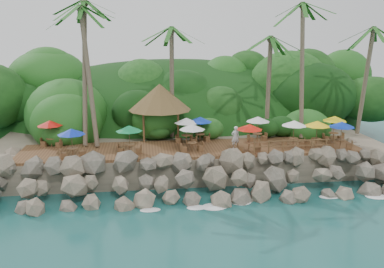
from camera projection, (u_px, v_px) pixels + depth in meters
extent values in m
plane|color=#19514F|center=(203.00, 207.00, 25.93)|extent=(140.00, 140.00, 0.00)
cube|color=gray|center=(180.00, 134.00, 41.12)|extent=(32.00, 25.20, 2.10)
ellipsoid|color=#143811|center=(174.00, 128.00, 48.60)|extent=(44.80, 28.00, 15.40)
cube|color=brown|center=(192.00, 149.00, 31.20)|extent=(26.00, 5.00, 0.20)
ellipsoid|color=white|center=(10.00, 214.00, 24.77)|extent=(1.20, 0.80, 0.06)
ellipsoid|color=white|center=(61.00, 212.00, 25.13)|extent=(1.20, 0.80, 0.06)
ellipsoid|color=white|center=(109.00, 209.00, 25.49)|extent=(1.20, 0.80, 0.06)
ellipsoid|color=white|center=(157.00, 207.00, 25.85)|extent=(1.20, 0.80, 0.06)
ellipsoid|color=white|center=(203.00, 204.00, 26.21)|extent=(1.20, 0.80, 0.06)
ellipsoid|color=white|center=(248.00, 202.00, 26.57)|extent=(1.20, 0.80, 0.06)
ellipsoid|color=white|center=(291.00, 200.00, 26.93)|extent=(1.20, 0.80, 0.06)
ellipsoid|color=white|center=(334.00, 198.00, 27.29)|extent=(1.20, 0.80, 0.06)
ellipsoid|color=white|center=(375.00, 196.00, 27.64)|extent=(1.20, 0.80, 0.06)
cylinder|color=brown|center=(89.00, 77.00, 30.84)|extent=(1.38, 2.46, 10.62)
ellipsoid|color=#23601E|center=(85.00, 3.00, 29.58)|extent=(6.00, 6.00, 2.40)
cylinder|color=brown|center=(85.00, 73.00, 31.25)|extent=(0.67, 2.91, 11.06)
cylinder|color=brown|center=(172.00, 84.00, 33.41)|extent=(0.47, 0.66, 9.11)
ellipsoid|color=#23601E|center=(171.00, 28.00, 32.34)|extent=(6.00, 6.00, 2.40)
cylinder|color=brown|center=(268.00, 88.00, 33.48)|extent=(0.62, 1.11, 8.39)
ellipsoid|color=#23601E|center=(271.00, 37.00, 32.50)|extent=(6.00, 6.00, 2.40)
cylinder|color=brown|center=(302.00, 71.00, 33.60)|extent=(0.58, 2.30, 11.08)
ellipsoid|color=#23601E|center=(306.00, 1.00, 32.29)|extent=(6.00, 6.00, 2.40)
cylinder|color=brown|center=(365.00, 82.00, 34.56)|extent=(0.80, 0.95, 9.15)
ellipsoid|color=#23601E|center=(371.00, 27.00, 33.49)|extent=(6.00, 6.00, 2.40)
cylinder|color=brown|center=(144.00, 128.00, 32.52)|extent=(0.16, 0.16, 2.40)
cylinder|color=brown|center=(178.00, 127.00, 32.86)|extent=(0.16, 0.16, 2.40)
cylinder|color=brown|center=(143.00, 121.00, 35.22)|extent=(0.16, 0.16, 2.40)
cylinder|color=brown|center=(175.00, 120.00, 35.56)|extent=(0.16, 0.16, 2.40)
cone|color=brown|center=(160.00, 97.00, 33.50)|extent=(5.24, 5.24, 2.20)
cylinder|color=brown|center=(200.00, 138.00, 32.74)|extent=(0.07, 0.07, 0.69)
cylinder|color=brown|center=(200.00, 134.00, 32.66)|extent=(0.78, 0.78, 0.05)
cylinder|color=brown|center=(200.00, 130.00, 32.58)|extent=(0.05, 0.05, 2.04)
cone|color=#0D31B1|center=(200.00, 119.00, 32.37)|extent=(1.95, 1.95, 0.42)
cube|color=brown|center=(193.00, 141.00, 32.44)|extent=(0.52, 0.52, 0.43)
cube|color=brown|center=(207.00, 139.00, 33.10)|extent=(0.52, 0.52, 0.43)
cylinder|color=brown|center=(192.00, 147.00, 30.05)|extent=(0.07, 0.07, 0.69)
cylinder|color=brown|center=(192.00, 143.00, 29.97)|extent=(0.78, 0.78, 0.05)
cylinder|color=brown|center=(192.00, 138.00, 29.90)|extent=(0.05, 0.05, 2.04)
cone|color=silver|center=(192.00, 127.00, 29.69)|extent=(1.95, 1.95, 0.42)
cube|color=brown|center=(184.00, 149.00, 29.91)|extent=(0.45, 0.45, 0.43)
cube|color=brown|center=(200.00, 148.00, 30.26)|extent=(0.45, 0.45, 0.43)
cylinder|color=brown|center=(293.00, 143.00, 31.34)|extent=(0.07, 0.07, 0.69)
cylinder|color=brown|center=(293.00, 138.00, 31.26)|extent=(0.78, 0.78, 0.05)
cylinder|color=brown|center=(294.00, 134.00, 31.19)|extent=(0.05, 0.05, 2.04)
cone|color=white|center=(294.00, 123.00, 30.98)|extent=(1.95, 1.95, 0.42)
cube|color=brown|center=(284.00, 144.00, 31.52)|extent=(0.50, 0.50, 0.43)
cube|color=brown|center=(302.00, 145.00, 31.23)|extent=(0.50, 0.50, 0.43)
cylinder|color=brown|center=(73.00, 153.00, 28.55)|extent=(0.07, 0.07, 0.69)
cylinder|color=brown|center=(72.00, 148.00, 28.46)|extent=(0.78, 0.78, 0.05)
cylinder|color=brown|center=(72.00, 144.00, 28.39)|extent=(0.05, 0.05, 2.04)
cone|color=#0D2AB3|center=(71.00, 132.00, 28.18)|extent=(1.95, 1.95, 0.42)
cube|color=brown|center=(63.00, 156.00, 28.32)|extent=(0.49, 0.49, 0.43)
cube|color=brown|center=(82.00, 154.00, 28.84)|extent=(0.49, 0.49, 0.43)
cylinder|color=brown|center=(333.00, 137.00, 33.08)|extent=(0.07, 0.07, 0.69)
cylinder|color=brown|center=(334.00, 133.00, 32.99)|extent=(0.78, 0.78, 0.05)
cylinder|color=brown|center=(334.00, 129.00, 32.92)|extent=(0.05, 0.05, 2.04)
cone|color=yellow|center=(335.00, 119.00, 32.71)|extent=(1.95, 1.95, 0.42)
cube|color=brown|center=(326.00, 139.00, 33.03)|extent=(0.39, 0.39, 0.43)
cube|color=brown|center=(341.00, 138.00, 33.18)|extent=(0.39, 0.39, 0.43)
cylinder|color=brown|center=(51.00, 143.00, 31.34)|extent=(0.07, 0.07, 0.69)
cylinder|color=brown|center=(51.00, 138.00, 31.25)|extent=(0.78, 0.78, 0.05)
cylinder|color=brown|center=(51.00, 134.00, 31.18)|extent=(0.05, 0.05, 2.04)
cone|color=red|center=(50.00, 123.00, 30.97)|extent=(1.95, 1.95, 0.42)
cube|color=brown|center=(44.00, 144.00, 31.52)|extent=(0.51, 0.51, 0.43)
cube|color=brown|center=(59.00, 145.00, 31.21)|extent=(0.51, 0.51, 0.43)
cylinder|color=brown|center=(249.00, 147.00, 30.04)|extent=(0.07, 0.07, 0.69)
cylinder|color=brown|center=(249.00, 143.00, 29.96)|extent=(0.78, 0.78, 0.05)
cylinder|color=brown|center=(249.00, 138.00, 29.88)|extent=(0.05, 0.05, 2.04)
cone|color=red|center=(250.00, 127.00, 29.68)|extent=(1.95, 1.95, 0.42)
cube|color=brown|center=(240.00, 149.00, 30.00)|extent=(0.39, 0.39, 0.43)
cube|color=brown|center=(257.00, 149.00, 30.14)|extent=(0.39, 0.39, 0.43)
cylinder|color=brown|center=(257.00, 138.00, 32.87)|extent=(0.07, 0.07, 0.69)
cylinder|color=brown|center=(257.00, 134.00, 32.78)|extent=(0.78, 0.78, 0.05)
cylinder|color=brown|center=(258.00, 130.00, 32.71)|extent=(0.05, 0.05, 2.04)
cone|color=silver|center=(258.00, 119.00, 32.50)|extent=(1.95, 1.95, 0.42)
cube|color=brown|center=(250.00, 140.00, 32.63)|extent=(0.49, 0.49, 0.43)
cube|color=brown|center=(264.00, 138.00, 33.16)|extent=(0.49, 0.49, 0.43)
cylinder|color=brown|center=(130.00, 149.00, 29.57)|extent=(0.07, 0.07, 0.69)
cylinder|color=brown|center=(130.00, 144.00, 29.48)|extent=(0.78, 0.78, 0.05)
cylinder|color=brown|center=(129.00, 140.00, 29.41)|extent=(0.05, 0.05, 2.04)
cone|color=#0D7D40|center=(129.00, 128.00, 29.20)|extent=(1.95, 1.95, 0.42)
cube|color=brown|center=(121.00, 151.00, 29.64)|extent=(0.46, 0.46, 0.43)
cube|color=brown|center=(139.00, 151.00, 29.56)|extent=(0.46, 0.46, 0.43)
cylinder|color=brown|center=(340.00, 144.00, 30.90)|extent=(0.07, 0.07, 0.69)
cylinder|color=brown|center=(340.00, 140.00, 30.82)|extent=(0.78, 0.78, 0.05)
cylinder|color=brown|center=(341.00, 136.00, 30.74)|extent=(0.05, 0.05, 2.04)
cone|color=#0D2FAD|center=(342.00, 124.00, 30.54)|extent=(1.95, 1.95, 0.42)
cube|color=brown|center=(331.00, 145.00, 31.09)|extent=(0.51, 0.51, 0.43)
cube|color=brown|center=(349.00, 146.00, 30.77)|extent=(0.51, 0.51, 0.43)
cylinder|color=brown|center=(186.00, 139.00, 32.35)|extent=(0.07, 0.07, 0.69)
cylinder|color=brown|center=(186.00, 135.00, 32.27)|extent=(0.78, 0.78, 0.05)
cylinder|color=brown|center=(186.00, 131.00, 32.19)|extent=(0.05, 0.05, 2.04)
cone|color=silver|center=(186.00, 120.00, 31.99)|extent=(1.95, 1.95, 0.42)
cube|color=brown|center=(179.00, 140.00, 32.55)|extent=(0.51, 0.51, 0.43)
cube|color=brown|center=(194.00, 141.00, 32.21)|extent=(0.51, 0.51, 0.43)
cylinder|color=brown|center=(316.00, 143.00, 31.19)|extent=(0.07, 0.07, 0.69)
cylinder|color=brown|center=(316.00, 139.00, 31.11)|extent=(0.78, 0.78, 0.05)
cylinder|color=brown|center=(317.00, 135.00, 31.03)|extent=(0.05, 0.05, 2.04)
cone|color=yellow|center=(317.00, 124.00, 30.83)|extent=(1.95, 1.95, 0.42)
cube|color=brown|center=(307.00, 144.00, 31.40)|extent=(0.51, 0.51, 0.43)
cube|color=brown|center=(325.00, 145.00, 31.05)|extent=(0.51, 0.51, 0.43)
cylinder|color=brown|center=(254.00, 148.00, 29.30)|extent=(0.10, 0.10, 1.00)
cylinder|color=brown|center=(269.00, 147.00, 29.44)|extent=(0.10, 0.10, 1.00)
cylinder|color=brown|center=(283.00, 147.00, 29.57)|extent=(0.10, 0.10, 1.00)
cylinder|color=brown|center=(298.00, 146.00, 29.70)|extent=(0.10, 0.10, 1.00)
cylinder|color=brown|center=(312.00, 146.00, 29.83)|extent=(0.10, 0.10, 1.00)
cylinder|color=brown|center=(326.00, 145.00, 29.96)|extent=(0.10, 0.10, 1.00)
cube|color=brown|center=(291.00, 141.00, 29.53)|extent=(6.10, 0.06, 0.06)
cube|color=brown|center=(291.00, 146.00, 29.62)|extent=(6.10, 0.06, 0.06)
imported|color=silver|center=(235.00, 137.00, 30.79)|extent=(0.67, 0.46, 1.76)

